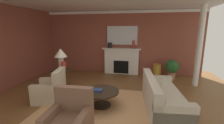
# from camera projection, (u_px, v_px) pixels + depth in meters

# --- Properties ---
(ground_plane) EXTENTS (9.07, 9.07, 0.00)m
(ground_plane) POSITION_uv_depth(u_px,v_px,m) (98.00, 105.00, 4.39)
(ground_plane) COLOR brown
(wall_fireplace) EXTENTS (7.57, 0.12, 2.95)m
(wall_fireplace) POSITION_uv_depth(u_px,v_px,m) (118.00, 42.00, 7.39)
(wall_fireplace) COLOR brown
(wall_fireplace) RESTS_ON ground_plane
(crown_moulding) EXTENTS (7.57, 0.08, 0.12)m
(crown_moulding) POSITION_uv_depth(u_px,v_px,m) (118.00, 12.00, 7.02)
(crown_moulding) COLOR white
(area_rug) EXTENTS (3.17, 2.50, 0.01)m
(area_rug) POSITION_uv_depth(u_px,v_px,m) (101.00, 105.00, 4.33)
(area_rug) COLOR tan
(area_rug) RESTS_ON ground_plane
(fireplace) EXTENTS (1.80, 0.35, 1.23)m
(fireplace) POSITION_uv_depth(u_px,v_px,m) (121.00, 62.00, 7.34)
(fireplace) COLOR white
(fireplace) RESTS_ON ground_plane
(mantel_mirror) EXTENTS (1.42, 0.04, 0.86)m
(mantel_mirror) POSITION_uv_depth(u_px,v_px,m) (122.00, 35.00, 7.19)
(mantel_mirror) COLOR silver
(sofa) EXTENTS (1.12, 2.18, 0.85)m
(sofa) POSITION_uv_depth(u_px,v_px,m) (162.00, 98.00, 4.13)
(sofa) COLOR beige
(sofa) RESTS_ON ground_plane
(armchair_near_window) EXTENTS (0.96, 0.96, 0.95)m
(armchair_near_window) POSITION_uv_depth(u_px,v_px,m) (51.00, 90.00, 4.61)
(armchair_near_window) COLOR #C1B293
(armchair_near_window) RESTS_ON ground_plane
(armchair_facing_fireplace) EXTENTS (0.83, 0.83, 0.95)m
(armchair_facing_fireplace) POSITION_uv_depth(u_px,v_px,m) (69.00, 123.00, 3.03)
(armchair_facing_fireplace) COLOR brown
(armchair_facing_fireplace) RESTS_ON ground_plane
(coffee_table) EXTENTS (1.00, 1.00, 0.45)m
(coffee_table) POSITION_uv_depth(u_px,v_px,m) (101.00, 95.00, 4.26)
(coffee_table) COLOR #2D2319
(coffee_table) RESTS_ON ground_plane
(side_table) EXTENTS (0.56, 0.56, 0.70)m
(side_table) POSITION_uv_depth(u_px,v_px,m) (62.00, 77.00, 5.57)
(side_table) COLOR #2D2319
(side_table) RESTS_ON ground_plane
(table_lamp) EXTENTS (0.44, 0.44, 0.75)m
(table_lamp) POSITION_uv_depth(u_px,v_px,m) (61.00, 55.00, 5.39)
(table_lamp) COLOR beige
(table_lamp) RESTS_ON side_table
(vase_on_side_table) EXTENTS (0.17, 0.17, 0.31)m
(vase_on_side_table) POSITION_uv_depth(u_px,v_px,m) (64.00, 66.00, 5.33)
(vase_on_side_table) COLOR #9E3328
(vase_on_side_table) RESTS_ON side_table
(vase_mantel_right) EXTENTS (0.12, 0.12, 0.37)m
(vase_mantel_right) POSITION_uv_depth(u_px,v_px,m) (133.00, 44.00, 7.01)
(vase_mantel_right) COLOR #9E3328
(vase_mantel_right) RESTS_ON fireplace
(vase_mantel_left) EXTENTS (0.20, 0.20, 0.25)m
(vase_mantel_left) POSITION_uv_depth(u_px,v_px,m) (110.00, 45.00, 7.23)
(vase_mantel_left) COLOR black
(vase_mantel_left) RESTS_ON fireplace
(vase_tall_corner) EXTENTS (0.34, 0.34, 0.60)m
(vase_tall_corner) POSITION_uv_depth(u_px,v_px,m) (157.00, 71.00, 6.80)
(vase_tall_corner) COLOR #B7892D
(vase_tall_corner) RESTS_ON ground_plane
(book_red_cover) EXTENTS (0.26, 0.22, 0.05)m
(book_red_cover) POSITION_uv_depth(u_px,v_px,m) (98.00, 90.00, 4.20)
(book_red_cover) COLOR navy
(book_red_cover) RESTS_ON coffee_table
(potted_plant) EXTENTS (0.56, 0.56, 0.83)m
(potted_plant) POSITION_uv_depth(u_px,v_px,m) (172.00, 68.00, 6.54)
(potted_plant) COLOR #A8754C
(potted_plant) RESTS_ON ground_plane
(column_white) EXTENTS (0.20, 0.20, 2.95)m
(column_white) POSITION_uv_depth(u_px,v_px,m) (199.00, 47.00, 5.56)
(column_white) COLOR white
(column_white) RESTS_ON ground_plane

